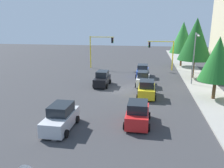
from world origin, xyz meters
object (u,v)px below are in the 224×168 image
at_px(tree_roadside_near, 218,59).
at_px(car_black, 102,79).
at_px(tree_roadside_mid, 196,39).
at_px(tree_roadside_far, 183,37).
at_px(car_white, 143,79).
at_px(car_blue, 143,71).
at_px(traffic_signal_far_left, 162,49).
at_px(street_lamp_curbside, 195,53).
at_px(car_red, 138,114).
at_px(traffic_signal_far_right, 100,46).
at_px(car_silver, 61,118).
at_px(car_yellow, 147,89).

xyz_separation_m(tree_roadside_near, car_black, (-3.71, -13.17, -3.58)).
bearing_deg(tree_roadside_mid, tree_roadside_far, -177.14).
xyz_separation_m(car_white, car_blue, (-5.18, -0.25, 0.00)).
relative_size(traffic_signal_far_left, car_blue, 1.31).
xyz_separation_m(traffic_signal_far_left, tree_roadside_far, (-4.00, 3.88, 1.87)).
distance_m(traffic_signal_far_left, car_black, 15.09).
xyz_separation_m(street_lamp_curbside, tree_roadside_far, (-14.39, 0.30, 1.23)).
bearing_deg(car_red, car_white, 179.83).
distance_m(traffic_signal_far_right, car_silver, 25.73).
bearing_deg(street_lamp_curbside, traffic_signal_far_right, -124.83).
height_order(car_silver, car_blue, same).
relative_size(car_red, car_blue, 0.97).
height_order(tree_roadside_far, car_white, tree_roadside_far).
xyz_separation_m(traffic_signal_far_right, car_silver, (25.40, 2.51, -3.26)).
relative_size(traffic_signal_far_left, tree_roadside_near, 0.76).
distance_m(car_white, car_black, 5.48).
bearing_deg(car_white, street_lamp_curbside, 97.96).
bearing_deg(tree_roadside_near, car_blue, -140.92).
distance_m(traffic_signal_far_right, car_red, 25.24).
distance_m(street_lamp_curbside, car_silver, 19.78).
height_order(street_lamp_curbside, tree_roadside_mid, tree_roadside_mid).
relative_size(tree_roadside_far, car_black, 2.15).
height_order(car_white, car_silver, same).
bearing_deg(tree_roadside_mid, car_white, -53.96).
relative_size(tree_roadside_near, tree_roadside_mid, 0.76).
height_order(traffic_signal_far_right, car_white, traffic_signal_far_right).
bearing_deg(traffic_signal_far_right, car_yellow, 29.04).
xyz_separation_m(traffic_signal_far_left, car_blue, (6.12, -3.15, -2.81)).
bearing_deg(car_blue, street_lamp_curbside, 57.59).
distance_m(car_white, car_red, 12.27).
bearing_deg(car_blue, traffic_signal_far_left, 152.78).
xyz_separation_m(tree_roadside_far, car_white, (15.30, -6.78, -4.69)).
relative_size(car_white, car_silver, 0.95).
height_order(car_yellow, car_silver, same).
distance_m(tree_roadside_far, car_yellow, 21.67).
height_order(tree_roadside_mid, car_silver, tree_roadside_mid).
bearing_deg(car_black, tree_roadside_mid, 116.42).
bearing_deg(car_red, traffic_signal_far_right, -160.35).
bearing_deg(street_lamp_curbside, car_blue, -122.41).
bearing_deg(car_black, car_yellow, 56.51).
bearing_deg(traffic_signal_far_right, car_white, 36.80).
bearing_deg(car_white, traffic_signal_far_right, -143.20).
xyz_separation_m(tree_roadside_mid, car_blue, (0.12, -7.53, -5.00)).
xyz_separation_m(car_yellow, car_silver, (9.17, -6.50, 0.00)).
height_order(tree_roadside_far, car_black, tree_roadside_far).
xyz_separation_m(traffic_signal_far_right, tree_roadside_far, (-4.00, 15.23, 1.42)).
xyz_separation_m(traffic_signal_far_right, car_black, (12.29, 3.06, -3.26)).
xyz_separation_m(tree_roadside_mid, car_white, (5.30, -7.28, -5.00)).
bearing_deg(tree_roadside_near, tree_roadside_far, -177.14).
xyz_separation_m(traffic_signal_far_right, traffic_signal_far_left, (-0.00, 11.35, -0.45)).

